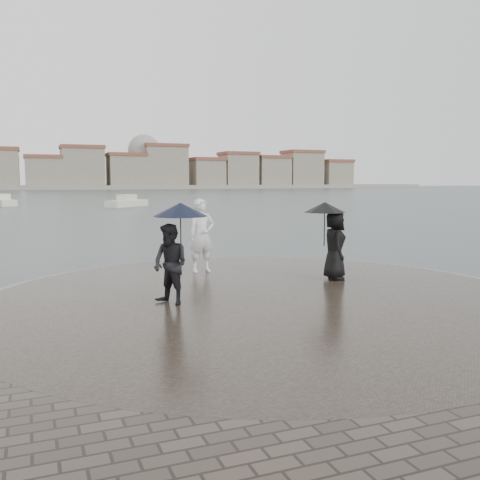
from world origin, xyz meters
name	(u,v)px	position (x,y,z in m)	size (l,w,h in m)	color
ground	(354,365)	(0.00, 0.00, 0.00)	(400.00, 400.00, 0.00)	#2B3835
kerb_ring	(262,306)	(0.00, 3.50, 0.16)	(12.50, 12.50, 0.32)	gray
quay_tip	(262,305)	(0.00, 3.50, 0.18)	(11.90, 11.90, 0.36)	#2D261E
statue	(202,235)	(-0.25, 6.97, 1.36)	(0.73, 0.48, 1.99)	white
visitor_left	(173,247)	(-1.92, 3.60, 1.51)	(1.28, 1.16, 2.04)	black
visitor_right	(332,235)	(2.44, 4.70, 1.48)	(1.19, 1.13, 1.95)	black
far_skyline	(20,170)	(-6.29, 160.71, 5.61)	(260.00, 20.00, 37.00)	gray
boats	(19,207)	(-5.36, 45.53, 0.38)	(24.80, 35.25, 1.50)	silver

